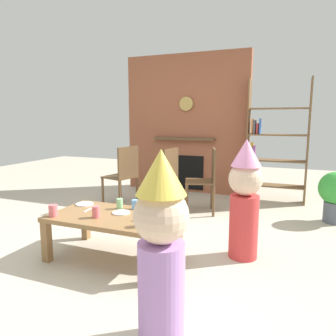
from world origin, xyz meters
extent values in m
plane|color=#BCB29E|center=(0.00, 0.00, 0.00)|extent=(12.00, 12.00, 0.00)
cube|color=#935138|center=(-0.37, 2.60, 1.20)|extent=(2.20, 0.18, 2.40)
cube|color=black|center=(-0.37, 2.50, 0.35)|extent=(0.70, 0.02, 0.60)
cube|color=brown|center=(-0.37, 2.46, 0.95)|extent=(1.10, 0.10, 0.04)
cylinder|color=tan|center=(-0.33, 2.48, 1.55)|extent=(0.24, 0.04, 0.24)
cube|color=brown|center=(0.74, 2.40, 0.95)|extent=(0.02, 0.28, 1.90)
cube|color=brown|center=(1.62, 2.40, 0.95)|extent=(0.02, 0.28, 1.90)
cube|color=brown|center=(1.18, 2.40, 0.25)|extent=(0.86, 0.28, 0.02)
cube|color=brown|center=(1.18, 2.40, 0.65)|extent=(0.86, 0.28, 0.02)
cube|color=brown|center=(1.18, 2.40, 1.05)|extent=(0.86, 0.28, 0.02)
cube|color=brown|center=(1.18, 2.40, 1.45)|extent=(0.86, 0.28, 0.02)
cube|color=#B23333|center=(0.80, 2.40, 0.37)|extent=(0.02, 0.20, 0.23)
cube|color=#3359A5|center=(0.84, 2.40, 0.35)|extent=(0.04, 0.20, 0.18)
cube|color=#3F8C4C|center=(0.89, 2.40, 0.39)|extent=(0.03, 0.20, 0.25)
cube|color=gold|center=(0.80, 2.40, 0.79)|extent=(0.03, 0.20, 0.26)
cube|color=#8C4C99|center=(0.84, 2.40, 0.77)|extent=(0.03, 0.20, 0.21)
cube|color=#D87F3F|center=(0.80, 2.40, 1.18)|extent=(0.02, 0.20, 0.23)
cube|color=#4C4C51|center=(0.83, 2.40, 1.17)|extent=(0.03, 0.20, 0.22)
cube|color=#B23333|center=(0.88, 2.40, 1.14)|extent=(0.03, 0.20, 0.16)
cube|color=#3359A5|center=(0.91, 2.40, 1.18)|extent=(0.02, 0.20, 0.24)
cube|color=olive|center=(-0.11, -0.32, 0.40)|extent=(1.16, 0.67, 0.04)
cube|color=olive|center=(-0.64, -0.61, 0.19)|extent=(0.07, 0.07, 0.38)
cube|color=olive|center=(0.42, -0.61, 0.19)|extent=(0.07, 0.07, 0.38)
cube|color=olive|center=(-0.64, -0.02, 0.19)|extent=(0.07, 0.07, 0.38)
cube|color=olive|center=(0.42, -0.02, 0.19)|extent=(0.07, 0.07, 0.38)
cylinder|color=#669EE0|center=(-0.01, -0.08, 0.47)|extent=(0.07, 0.07, 0.09)
cylinder|color=#E5666B|center=(-0.21, -0.45, 0.47)|extent=(0.07, 0.07, 0.11)
cylinder|color=#8CD18C|center=(-0.16, -0.12, 0.47)|extent=(0.06, 0.06, 0.10)
cylinder|color=#669EE0|center=(0.28, -0.50, 0.47)|extent=(0.08, 0.08, 0.09)
cylinder|color=#E5666B|center=(-0.59, -0.56, 0.47)|extent=(0.08, 0.08, 0.11)
cylinder|color=white|center=(-0.57, -0.13, 0.42)|extent=(0.18, 0.18, 0.01)
cylinder|color=white|center=(-0.07, -0.25, 0.42)|extent=(0.17, 0.17, 0.01)
cone|color=#EAC68C|center=(0.19, -0.38, 0.46)|extent=(0.10, 0.10, 0.07)
cube|color=silver|center=(-0.42, -0.28, 0.42)|extent=(0.03, 0.15, 0.01)
cylinder|color=#B27FCC|center=(0.74, -1.18, 0.30)|extent=(0.27, 0.27, 0.61)
sphere|color=beige|center=(0.74, -1.18, 0.77)|extent=(0.31, 0.31, 0.31)
cone|color=#F2D14C|center=(0.74, -1.18, 1.01)|extent=(0.28, 0.28, 0.25)
cylinder|color=#D13838|center=(1.01, 0.15, 0.30)|extent=(0.27, 0.27, 0.60)
sphere|color=beige|center=(1.01, 0.15, 0.75)|extent=(0.31, 0.31, 0.31)
cone|color=pink|center=(1.01, 0.15, 0.99)|extent=(0.28, 0.28, 0.25)
cube|color=brown|center=(-0.97, 1.27, 0.44)|extent=(0.49, 0.49, 0.02)
cube|color=brown|center=(-0.79, 1.22, 0.68)|extent=(0.14, 0.39, 0.45)
cylinder|color=brown|center=(-1.10, 1.49, 0.21)|extent=(0.04, 0.04, 0.43)
cylinder|color=brown|center=(-1.19, 1.15, 0.21)|extent=(0.04, 0.04, 0.43)
cylinder|color=brown|center=(-0.75, 1.40, 0.21)|extent=(0.04, 0.04, 0.43)
cylinder|color=brown|center=(-0.85, 1.05, 0.21)|extent=(0.04, 0.04, 0.43)
cube|color=brown|center=(-0.29, 1.17, 0.44)|extent=(0.44, 0.44, 0.02)
cube|color=brown|center=(-0.11, 1.16, 0.68)|extent=(0.07, 0.40, 0.45)
cylinder|color=brown|center=(-0.45, 1.37, 0.21)|extent=(0.04, 0.04, 0.43)
cylinder|color=brown|center=(-0.49, 1.01, 0.21)|extent=(0.04, 0.04, 0.43)
cylinder|color=brown|center=(-0.09, 1.34, 0.21)|extent=(0.04, 0.04, 0.43)
cylinder|color=brown|center=(-0.13, 0.98, 0.21)|extent=(0.04, 0.04, 0.43)
cube|color=brown|center=(0.24, 1.37, 0.44)|extent=(0.50, 0.50, 0.02)
cube|color=brown|center=(0.42, 1.43, 0.68)|extent=(0.15, 0.39, 0.45)
cylinder|color=brown|center=(0.01, 1.49, 0.21)|extent=(0.04, 0.04, 0.43)
cylinder|color=brown|center=(0.12, 1.15, 0.21)|extent=(0.04, 0.04, 0.43)
cylinder|color=brown|center=(0.36, 1.60, 0.21)|extent=(0.04, 0.04, 0.43)
cylinder|color=brown|center=(0.46, 1.25, 0.21)|extent=(0.04, 0.04, 0.43)
cylinder|color=#4C5660|center=(1.93, 1.58, 0.13)|extent=(0.25, 0.25, 0.27)
sphere|color=green|center=(1.93, 1.58, 0.44)|extent=(0.41, 0.41, 0.41)
camera|label=1|loc=(1.38, -2.71, 1.30)|focal=33.34mm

